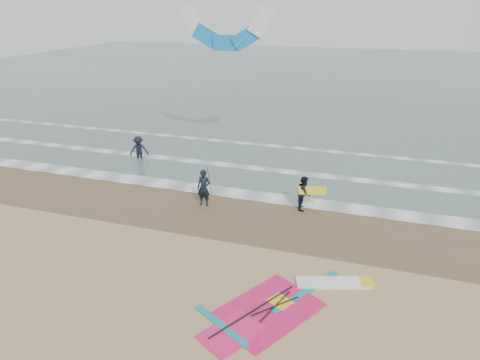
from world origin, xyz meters
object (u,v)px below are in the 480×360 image
(person_walking, at_px, (304,193))
(person_wading, at_px, (138,145))
(windsurf_rig, at_px, (287,303))
(person_standing, at_px, (204,188))
(surf_kite, at_px, (226,32))

(person_walking, xyz_separation_m, person_wading, (-11.14, 3.91, 0.08))
(windsurf_rig, relative_size, person_standing, 3.03)
(windsurf_rig, distance_m, person_wading, 16.26)
(windsurf_rig, bearing_deg, person_wading, 137.05)
(person_standing, bearing_deg, surf_kite, 103.15)
(windsurf_rig, height_order, person_walking, person_walking)
(person_standing, height_order, surf_kite, surf_kite)
(person_standing, bearing_deg, windsurf_rig, -46.37)
(person_wading, bearing_deg, person_walking, -45.87)
(windsurf_rig, distance_m, surf_kite, 17.33)
(person_walking, relative_size, surf_kite, 0.21)
(windsurf_rig, relative_size, person_wading, 3.05)
(person_walking, height_order, surf_kite, surf_kite)
(windsurf_rig, relative_size, surf_kite, 0.70)
(person_wading, bearing_deg, person_standing, -64.28)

